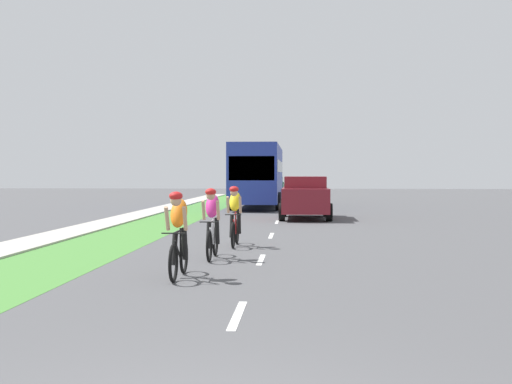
% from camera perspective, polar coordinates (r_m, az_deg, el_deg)
% --- Properties ---
extents(ground_plane, '(120.00, 120.00, 0.00)m').
position_cam_1_polar(ground_plane, '(24.25, 1.77, -2.89)').
color(ground_plane, '#4C4C4F').
extents(grass_verge, '(2.55, 70.00, 0.01)m').
position_cam_1_polar(grass_verge, '(24.80, -8.65, -2.79)').
color(grass_verge, '#478438').
rests_on(grass_verge, ground_plane).
extents(sidewalk_concrete, '(1.43, 70.00, 0.10)m').
position_cam_1_polar(sidewalk_concrete, '(25.30, -13.07, -2.73)').
color(sidewalk_concrete, '#B2ADA3').
rests_on(sidewalk_concrete, ground_plane).
extents(lane_markings_center, '(0.12, 52.20, 0.01)m').
position_cam_1_polar(lane_markings_center, '(28.23, 2.04, -2.25)').
color(lane_markings_center, white).
rests_on(lane_markings_center, ground_plane).
extents(cyclist_lead, '(0.42, 1.72, 1.58)m').
position_cam_1_polar(cyclist_lead, '(11.80, -6.86, -3.66)').
color(cyclist_lead, black).
rests_on(cyclist_lead, ground_plane).
extents(cyclist_trailing, '(0.42, 1.72, 1.58)m').
position_cam_1_polar(cyclist_trailing, '(14.38, -3.89, -2.71)').
color(cyclist_trailing, black).
rests_on(cyclist_trailing, ground_plane).
extents(cyclist_distant, '(0.42, 1.72, 1.58)m').
position_cam_1_polar(cyclist_distant, '(16.86, -1.87, -2.08)').
color(cyclist_distant, black).
rests_on(cyclist_distant, ground_plane).
extents(suv_maroon, '(2.15, 4.70, 1.79)m').
position_cam_1_polar(suv_maroon, '(27.50, 4.35, -0.38)').
color(suv_maroon, maroon).
rests_on(suv_maroon, ground_plane).
extents(bus_blue, '(2.78, 11.60, 3.48)m').
position_cam_1_polar(bus_blue, '(37.40, 0.23, 1.72)').
color(bus_blue, '#23389E').
rests_on(bus_blue, ground_plane).
extents(pickup_dark_green, '(2.22, 5.10, 1.64)m').
position_cam_1_polar(pickup_dark_green, '(53.64, 1.41, 0.45)').
color(pickup_dark_green, '#194C2D').
rests_on(pickup_dark_green, ground_plane).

